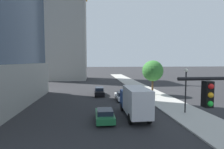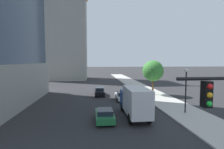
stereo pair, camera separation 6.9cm
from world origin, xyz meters
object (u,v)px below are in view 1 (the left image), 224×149
at_px(street_tree, 153,71).
at_px(car_white, 122,96).
at_px(construction_building, 66,29).
at_px(street_lamp, 186,84).
at_px(car_green, 105,115).
at_px(box_truck, 135,101).
at_px(car_black, 99,91).

height_order(street_tree, car_white, street_tree).
relative_size(construction_building, street_tree, 6.50).
xyz_separation_m(street_tree, car_white, (-6.46, -3.54, -3.88)).
relative_size(construction_building, street_lamp, 7.76).
relative_size(street_tree, car_green, 1.59).
distance_m(construction_building, box_truck, 48.57).
distance_m(street_tree, box_truck, 14.35).
height_order(street_lamp, box_truck, street_lamp).
relative_size(construction_building, box_truck, 5.89).
bearing_deg(car_black, box_truck, -75.57).
bearing_deg(car_white, box_truck, -90.00).
relative_size(street_lamp, car_green, 1.33).
relative_size(car_black, box_truck, 0.68).
xyz_separation_m(car_white, box_truck, (-0.00, -9.01, 1.25)).
xyz_separation_m(street_tree, car_black, (-9.94, 0.96, -3.81)).
height_order(street_tree, car_black, street_tree).
bearing_deg(street_tree, car_green, -126.34).
bearing_deg(box_truck, car_black, 104.43).
xyz_separation_m(construction_building, street_lamp, (19.84, -43.27, -13.85)).
distance_m(street_tree, car_black, 10.69).
height_order(car_white, car_black, car_black).
relative_size(street_tree, box_truck, 0.91).
relative_size(construction_building, car_black, 8.69).
distance_m(car_white, car_green, 10.56).
bearing_deg(construction_building, car_white, -68.92).
relative_size(street_tree, car_black, 1.34).
relative_size(car_white, car_green, 1.14).
relative_size(car_white, car_black, 0.96).
distance_m(street_lamp, car_black, 16.42).
xyz_separation_m(street_tree, box_truck, (-6.46, -12.54, -2.63)).
xyz_separation_m(street_lamp, car_white, (-6.37, 8.31, -3.00)).
height_order(street_tree, box_truck, street_tree).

